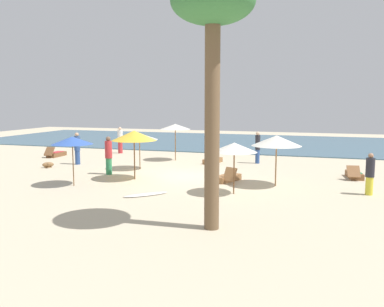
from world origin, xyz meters
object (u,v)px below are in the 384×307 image
at_px(umbrella_4, 139,136).
at_px(person_4, 109,155).
at_px(person_2, 258,147).
at_px(palm_0, 213,19).
at_px(lounger_0, 56,154).
at_px(lounger_2, 354,174).
at_px(surfboard, 146,194).
at_px(umbrella_0, 175,127).
at_px(umbrella_5, 134,136).
at_px(lounger_1, 213,160).
at_px(person_3, 120,140).
at_px(umbrella_3, 72,141).
at_px(person_1, 77,148).
at_px(dog, 48,165).
at_px(umbrella_1, 277,141).
at_px(person_5, 370,174).
at_px(lounger_3, 227,178).
at_px(umbrella_2, 234,147).

relative_size(umbrella_4, person_4, 1.03).
bearing_deg(person_2, palm_0, -87.26).
relative_size(lounger_0, lounger_2, 0.97).
bearing_deg(surfboard, umbrella_0, 102.90).
height_order(umbrella_5, lounger_0, umbrella_5).
bearing_deg(lounger_1, palm_0, -75.34).
bearing_deg(person_2, umbrella_0, -176.37).
height_order(umbrella_4, umbrella_5, umbrella_5).
bearing_deg(lounger_1, person_3, 161.43).
xyz_separation_m(umbrella_0, umbrella_4, (-0.70, -3.69, -0.31)).
height_order(umbrella_3, person_1, umbrella_3).
distance_m(person_1, dog, 1.94).
height_order(umbrella_0, person_2, umbrella_0).
height_order(umbrella_1, lounger_2, umbrella_1).
bearing_deg(dog, person_1, 59.87).
xyz_separation_m(umbrella_3, lounger_1, (4.16, 8.06, -1.82)).
bearing_deg(dog, umbrella_0, 39.51).
bearing_deg(lounger_2, person_5, -85.22).
bearing_deg(umbrella_1, umbrella_0, 139.22).
relative_size(lounger_0, person_4, 0.89).
relative_size(umbrella_0, umbrella_1, 1.02).
bearing_deg(person_1, umbrella_1, -12.62).
bearing_deg(umbrella_5, person_3, 121.46).
relative_size(umbrella_0, umbrella_4, 1.15).
relative_size(umbrella_5, palm_0, 0.33).
xyz_separation_m(lounger_3, dog, (-10.35, 0.78, -0.00)).
height_order(lounger_0, palm_0, palm_0).
relative_size(lounger_1, person_1, 0.94).
xyz_separation_m(person_5, surfboard, (-8.39, -2.75, -0.80)).
bearing_deg(dog, lounger_0, 120.89).
relative_size(umbrella_1, surfboard, 1.34).
bearing_deg(umbrella_4, lounger_3, -19.42).
distance_m(lounger_2, lounger_3, 6.23).
xyz_separation_m(umbrella_1, palm_0, (-1.12, -6.64, 3.95)).
height_order(umbrella_1, person_2, umbrella_1).
bearing_deg(umbrella_1, umbrella_5, -175.21).
height_order(umbrella_2, person_3, umbrella_2).
bearing_deg(person_2, person_1, -160.32).
distance_m(umbrella_5, person_4, 2.28).
bearing_deg(umbrella_2, person_3, 135.76).
distance_m(umbrella_0, person_5, 12.40).
xyz_separation_m(umbrella_4, surfboard, (2.82, -5.53, -1.75)).
distance_m(lounger_1, dog, 9.36).
bearing_deg(lounger_3, umbrella_5, -168.80).
bearing_deg(lounger_2, dog, -173.28).
height_order(person_1, person_5, person_1).
xyz_separation_m(person_3, person_4, (3.34, -7.62, 0.04)).
height_order(umbrella_4, lounger_1, umbrella_4).
xyz_separation_m(umbrella_0, lounger_1, (2.51, -0.44, -1.92)).
bearing_deg(umbrella_5, umbrella_3, -132.61).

